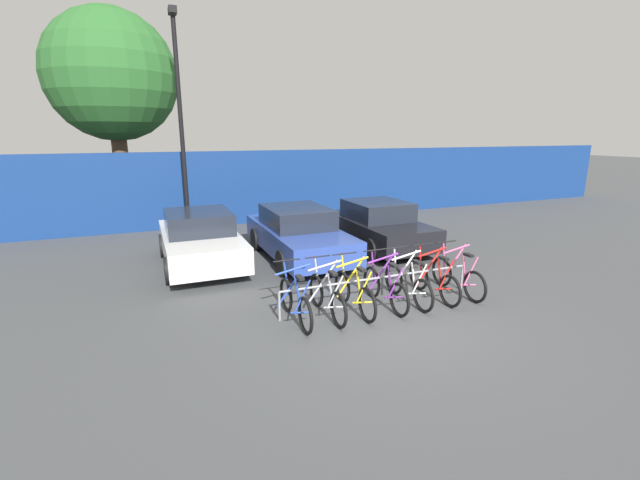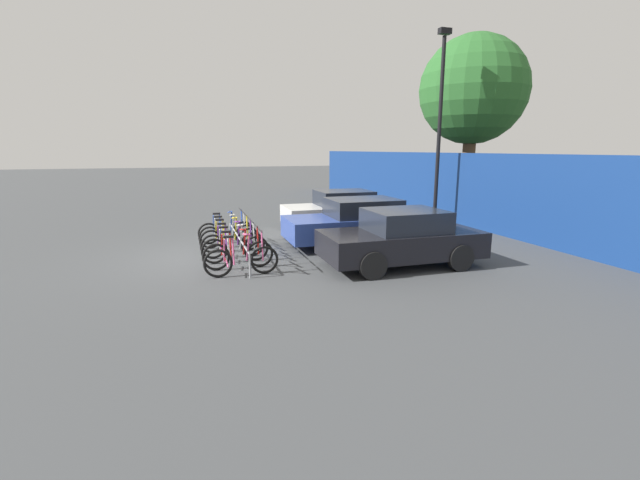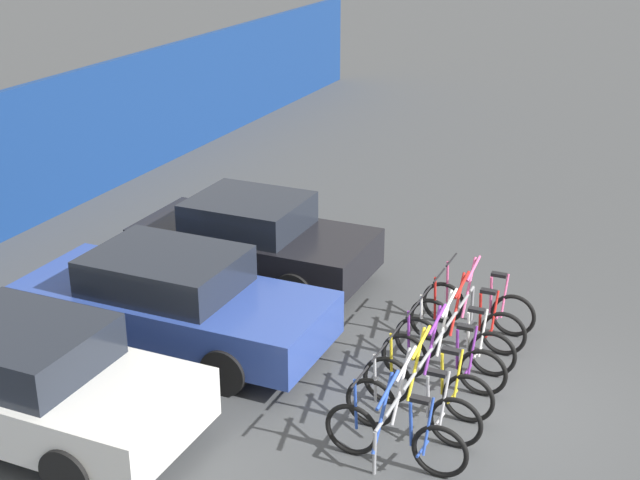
{
  "view_description": "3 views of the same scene",
  "coord_description": "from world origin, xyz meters",
  "views": [
    {
      "loc": [
        -3.93,
        -6.3,
        3.35
      ],
      "look_at": [
        -0.54,
        1.89,
        1.12
      ],
      "focal_mm": 24.0,
      "sensor_mm": 36.0,
      "label": 1
    },
    {
      "loc": [
        11.6,
        -0.6,
        2.85
      ],
      "look_at": [
        1.69,
        2.52,
        0.63
      ],
      "focal_mm": 24.0,
      "sensor_mm": 36.0,
      "label": 2
    },
    {
      "loc": [
        -9.66,
        -2.14,
        6.15
      ],
      "look_at": [
        1.21,
        2.69,
        1.38
      ],
      "focal_mm": 50.0,
      "sensor_mm": 36.0,
      "label": 3
    }
  ],
  "objects": [
    {
      "name": "bicycle_yellow",
      "position": [
        -0.39,
        0.53,
        0.38
      ],
      "size": [
        0.68,
        1.71,
        1.05
      ],
      "rotation": [
        0.0,
        0.0,
        -0.05
      ],
      "color": "black",
      "rests_on": "ground"
    },
    {
      "name": "bicycle_pink",
      "position": [
        2.06,
        0.53,
        0.38
      ],
      "size": [
        0.68,
        1.71,
        1.05
      ],
      "rotation": [
        0.0,
        0.0,
        -0.04
      ],
      "color": "black",
      "rests_on": "ground"
    },
    {
      "name": "lamp_post",
      "position": [
        -2.62,
        8.5,
        3.87
      ],
      "size": [
        0.24,
        0.44,
        7.02
      ],
      "color": "black",
      "rests_on": "ground"
    },
    {
      "name": "hoarding_wall",
      "position": [
        0.0,
        9.5,
        1.35
      ],
      "size": [
        36.0,
        0.16,
        2.7
      ],
      "primitive_type": "cube",
      "color": "navy",
      "rests_on": "ground"
    },
    {
      "name": "car_black",
      "position": [
        2.37,
        4.42,
        0.69
      ],
      "size": [
        1.91,
        3.91,
        1.4
      ],
      "color": "black",
      "rests_on": "ground"
    },
    {
      "name": "bicycle_white",
      "position": [
        0.81,
        0.53,
        0.38
      ],
      "size": [
        0.68,
        1.71,
        1.05
      ],
      "rotation": [
        0.0,
        0.0,
        0.03
      ],
      "color": "black",
      "rests_on": "ground"
    },
    {
      "name": "car_white",
      "position": [
        -2.71,
        4.72,
        0.69
      ],
      "size": [
        1.91,
        4.08,
        1.4
      ],
      "color": "silver",
      "rests_on": "ground"
    },
    {
      "name": "bicycle_silver",
      "position": [
        -0.96,
        0.53,
        0.38
      ],
      "size": [
        0.68,
        1.71,
        1.05
      ],
      "rotation": [
        0.0,
        0.0,
        -0.01
      ],
      "color": "black",
      "rests_on": "ground"
    },
    {
      "name": "ground_plane",
      "position": [
        0.0,
        0.0,
        0.0
      ],
      "size": [
        120.0,
        120.0,
        0.0
      ],
      "primitive_type": "plane",
      "color": "#424447"
    },
    {
      "name": "bicycle_blue",
      "position": [
        -1.59,
        0.53,
        0.38
      ],
      "size": [
        0.68,
        1.71,
        1.05
      ],
      "rotation": [
        0.0,
        0.0,
        -0.06
      ],
      "color": "black",
      "rests_on": "ground"
    },
    {
      "name": "bicycle_purple",
      "position": [
        0.28,
        0.53,
        0.38
      ],
      "size": [
        0.68,
        1.71,
        1.05
      ],
      "rotation": [
        0.0,
        0.0,
        0.03
      ],
      "color": "black",
      "rests_on": "ground"
    },
    {
      "name": "tree_behind_hoarding",
      "position": [
        -4.59,
        11.3,
        5.25
      ],
      "size": [
        4.5,
        4.5,
        7.55
      ],
      "color": "brown",
      "rests_on": "ground"
    },
    {
      "name": "car_blue",
      "position": [
        -0.16,
        4.36,
        0.69
      ],
      "size": [
        1.91,
        4.44,
        1.4
      ],
      "color": "#2D479E",
      "rests_on": "ground"
    },
    {
      "name": "bicycle_red",
      "position": [
        1.45,
        0.53,
        0.38
      ],
      "size": [
        0.68,
        1.71,
        1.05
      ],
      "rotation": [
        0.0,
        0.0,
        0.06
      ],
      "color": "black",
      "rests_on": "ground"
    },
    {
      "name": "bike_rack",
      "position": [
        0.24,
        0.68,
        0.49
      ],
      "size": [
        4.19,
        0.04,
        0.57
      ],
      "color": "gray",
      "rests_on": "ground"
    }
  ]
}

